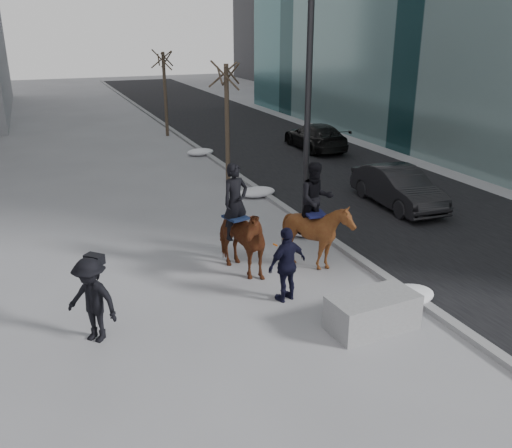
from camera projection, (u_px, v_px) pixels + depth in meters
name	position (u px, v px, depth m)	size (l,w,h in m)	color
ground	(276.00, 303.00, 12.23)	(120.00, 120.00, 0.00)	gray
road	(329.00, 171.00, 23.41)	(8.00, 90.00, 0.01)	black
curb	(243.00, 179.00, 21.97)	(0.25, 90.00, 0.12)	gray
planter	(372.00, 312.00, 11.11)	(1.84, 0.92, 0.74)	gray
car_near	(398.00, 187.00, 18.59)	(1.44, 4.14, 1.36)	black
car_far	(315.00, 136.00, 27.22)	(1.85, 4.55, 1.32)	black
tree_near	(227.00, 118.00, 20.95)	(1.20, 1.20, 5.06)	#392D22
tree_far	(165.00, 90.00, 29.98)	(1.20, 1.20, 5.08)	#3C2B23
mounted_left	(238.00, 234.00, 13.41)	(1.52, 2.35, 2.80)	#49180E
mounted_right	(317.00, 227.00, 13.73)	(1.69, 1.84, 2.74)	#512210
feeder	(287.00, 264.00, 12.10)	(1.10, 0.98, 1.75)	black
camera_crew	(92.00, 300.00, 10.52)	(1.26, 1.26, 1.75)	black
lamppost	(310.00, 61.00, 14.65)	(0.25, 0.83, 9.09)	black
snow_piles	(280.00, 208.00, 18.10)	(1.42, 16.90, 0.36)	silver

